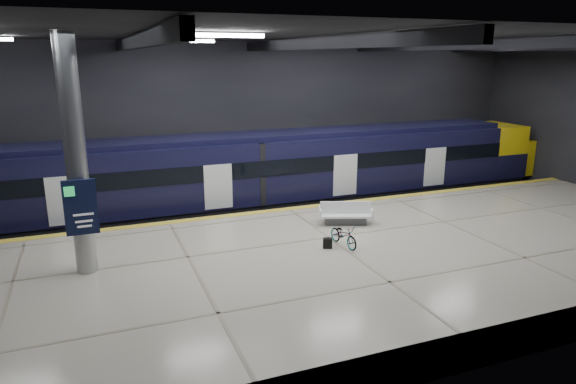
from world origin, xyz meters
TOP-DOWN VIEW (x-y plane):
  - ground at (0.00, 0.00)m, footprint 30.00×30.00m
  - room_shell at (-0.00, 0.00)m, footprint 30.10×16.10m
  - platform at (0.00, -2.50)m, footprint 30.00×11.00m
  - safety_strip at (0.00, 2.75)m, footprint 30.00×0.40m
  - rails at (0.00, 5.50)m, footprint 30.00×1.52m
  - train at (2.08, 5.50)m, footprint 29.40×2.84m
  - bench at (1.26, 0.14)m, footprint 2.17×1.48m
  - bicycle at (0.10, -1.94)m, footprint 0.70×1.51m
  - pannier_bag at (-0.50, -1.94)m, footprint 0.35×0.28m
  - info_column at (-8.00, -1.03)m, footprint 0.90×0.78m

SIDE VIEW (x-z plane):
  - ground at x=0.00m, z-range 0.00..0.00m
  - rails at x=0.00m, z-range 0.00..0.16m
  - platform at x=0.00m, z-range 0.00..1.10m
  - safety_strip at x=0.00m, z-range 1.10..1.11m
  - pannier_bag at x=-0.50m, z-range 1.10..1.45m
  - bench at x=1.26m, z-range 0.97..1.86m
  - bicycle at x=0.10m, z-range 1.10..1.87m
  - train at x=2.08m, z-range 0.16..3.95m
  - info_column at x=-8.00m, z-range 1.01..7.91m
  - room_shell at x=0.00m, z-range 1.69..9.74m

